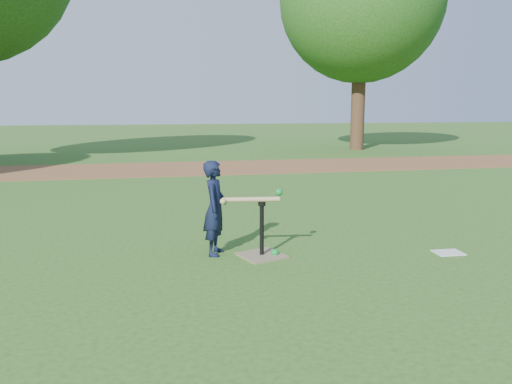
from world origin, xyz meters
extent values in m
plane|color=#285116|center=(0.00, 0.00, 0.00)|extent=(80.00, 80.00, 0.00)
cube|color=brown|center=(0.00, 7.50, 0.01)|extent=(24.00, 3.00, 0.01)
imported|color=black|center=(-0.31, -0.17, 0.51)|extent=(0.35, 0.43, 1.02)
sphere|color=#0C872B|center=(0.30, -0.38, 0.04)|extent=(0.08, 0.08, 0.08)
cube|color=silver|center=(2.19, -0.66, 0.01)|extent=(0.31, 0.24, 0.01)
cube|color=#77684B|center=(0.16, -0.36, 0.01)|extent=(0.55, 0.55, 0.02)
cylinder|color=black|center=(0.16, -0.36, 0.30)|extent=(0.05, 0.05, 0.55)
cylinder|color=black|center=(0.16, -0.36, 0.58)|extent=(0.08, 0.08, 0.06)
cylinder|color=tan|center=(0.04, -0.38, 0.63)|extent=(0.60, 0.13, 0.05)
sphere|color=tan|center=(-0.26, -0.42, 0.63)|extent=(0.06, 0.06, 0.06)
sphere|color=#0C872B|center=(0.35, -0.34, 0.69)|extent=(0.08, 0.08, 0.08)
cylinder|color=#382316|center=(6.50, 12.00, 1.71)|extent=(0.50, 0.50, 3.42)
sphere|color=#285B19|center=(6.50, 12.00, 5.30)|extent=(5.80, 5.80, 5.80)
camera|label=1|loc=(-0.95, -5.39, 1.59)|focal=35.00mm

